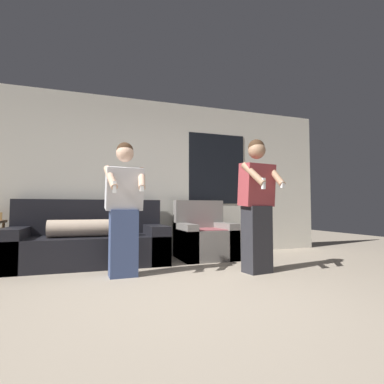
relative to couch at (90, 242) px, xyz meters
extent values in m
plane|color=tan|center=(0.89, -2.18, -0.32)|extent=(14.00, 14.00, 0.00)
cube|color=beige|center=(0.89, 0.51, 1.03)|extent=(6.91, 0.06, 2.70)
cube|color=black|center=(2.22, 0.47, 1.23)|extent=(1.10, 0.01, 1.30)
cube|color=black|center=(0.00, -0.06, -0.11)|extent=(2.17, 0.98, 0.41)
cube|color=black|center=(0.00, 0.32, 0.37)|extent=(2.17, 0.22, 0.53)
cube|color=black|center=(-0.95, -0.06, -0.04)|extent=(0.28, 0.98, 0.55)
cube|color=black|center=(0.95, -0.06, -0.04)|extent=(0.28, 0.98, 0.55)
cylinder|color=#CCB299|center=(0.00, -0.18, 0.22)|extent=(1.10, 0.24, 0.24)
cube|color=slate|center=(1.76, -0.08, -0.08)|extent=(0.85, 0.83, 0.47)
cube|color=slate|center=(1.76, 0.23, 0.39)|extent=(0.85, 0.20, 0.47)
cube|color=slate|center=(1.43, -0.08, -0.03)|extent=(0.18, 0.83, 0.57)
cube|color=slate|center=(2.10, -0.08, -0.03)|extent=(0.18, 0.83, 0.57)
cube|color=#994C51|center=(1.76, -0.12, 0.16)|extent=(0.72, 0.66, 0.01)
cylinder|color=brown|center=(-1.20, 0.41, -0.01)|extent=(0.04, 0.04, 0.61)
cube|color=#384770|center=(0.38, -0.94, 0.08)|extent=(0.33, 0.25, 0.80)
cube|color=silver|center=(0.38, -0.97, 0.74)|extent=(0.44, 0.32, 0.54)
sphere|color=#DBAD8E|center=(0.38, -0.98, 1.16)|extent=(0.21, 0.21, 0.21)
sphere|color=#3D2819|center=(0.38, -0.97, 1.20)|extent=(0.20, 0.20, 0.20)
cylinder|color=#DBAD8E|center=(0.21, -1.13, 0.85)|extent=(0.16, 0.36, 0.31)
cube|color=white|center=(0.25, -1.27, 0.73)|extent=(0.04, 0.04, 0.13)
cylinder|color=#DBAD8E|center=(0.57, -1.11, 0.85)|extent=(0.13, 0.36, 0.31)
cube|color=white|center=(0.55, -1.26, 0.73)|extent=(0.05, 0.04, 0.08)
cube|color=#28282D|center=(2.01, -1.27, 0.11)|extent=(0.35, 0.29, 0.84)
cube|color=#99383D|center=(2.02, -1.28, 0.79)|extent=(0.46, 0.32, 0.55)
sphere|color=#A37A5B|center=(2.02, -1.29, 1.24)|extent=(0.22, 0.22, 0.22)
sphere|color=#3D2819|center=(2.02, -1.28, 1.28)|extent=(0.21, 0.21, 0.21)
cylinder|color=#A37A5B|center=(1.86, -1.46, 0.92)|extent=(0.19, 0.36, 0.32)
cube|color=white|center=(1.91, -1.60, 0.79)|extent=(0.04, 0.04, 0.13)
cylinder|color=#A37A5B|center=(2.21, -1.40, 0.92)|extent=(0.09, 0.36, 0.32)
cube|color=white|center=(2.21, -1.55, 0.79)|extent=(0.05, 0.04, 0.08)
camera|label=1|loc=(0.01, -4.63, 0.50)|focal=28.00mm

